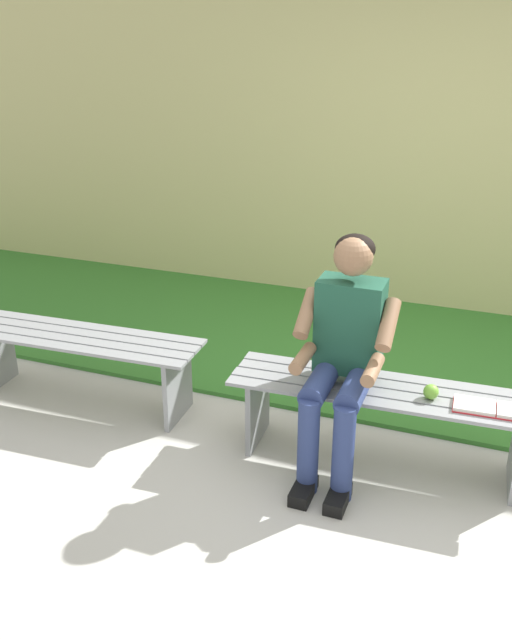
{
  "coord_description": "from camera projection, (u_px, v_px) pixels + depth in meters",
  "views": [
    {
      "loc": [
        -0.49,
        3.19,
        2.2
      ],
      "look_at": [
        0.66,
        0.15,
        0.81
      ],
      "focal_mm": 38.23,
      "sensor_mm": 36.0,
      "label": 1
    }
  ],
  "objects": [
    {
      "name": "ground_plane",
      "position": [
        137.0,
        539.0,
        3.22
      ],
      "size": [
        10.0,
        7.0,
        0.04
      ],
      "primitive_type": "cube",
      "color": "beige"
    },
    {
      "name": "grass_strip",
      "position": [
        298.0,
        329.0,
        5.4
      ],
      "size": [
        9.0,
        2.39,
        0.03
      ],
      "primitive_type": "cube",
      "color": "#387A2D",
      "rests_on": "ground"
    },
    {
      "name": "brick_wall",
      "position": [
        389.0,
        146.0,
        5.57
      ],
      "size": [
        9.5,
        0.24,
        2.64
      ],
      "primitive_type": "cube",
      "color": "#D1C684",
      "rests_on": "ground"
    },
    {
      "name": "bench_near",
      "position": [
        382.0,
        407.0,
        3.63
      ],
      "size": [
        1.65,
        0.47,
        0.46
      ],
      "rotation": [
        0.0,
        0.0,
        0.05
      ],
      "color": "gray",
      "rests_on": "ground"
    },
    {
      "name": "bench_far",
      "position": [
        81.0,
        353.0,
        4.24
      ],
      "size": [
        1.57,
        0.47,
        0.46
      ],
      "rotation": [
        0.0,
        0.0,
        0.05
      ],
      "color": "gray",
      "rests_on": "ground"
    },
    {
      "name": "person_seated",
      "position": [
        343.0,
        349.0,
        3.47
      ],
      "size": [
        0.5,
        0.69,
        1.27
      ],
      "color": "#1E513D",
      "rests_on": "ground"
    },
    {
      "name": "apple",
      "position": [
        431.0,
        392.0,
        3.46
      ],
      "size": [
        0.08,
        0.08,
        0.08
      ],
      "primitive_type": "sphere",
      "color": "#72B738",
      "rests_on": "bench_near"
    },
    {
      "name": "book_open",
      "position": [
        496.0,
        409.0,
        3.36
      ],
      "size": [
        0.42,
        0.18,
        0.02
      ],
      "rotation": [
        0.0,
        0.0,
        0.05
      ],
      "color": "white",
      "rests_on": "bench_near"
    }
  ]
}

